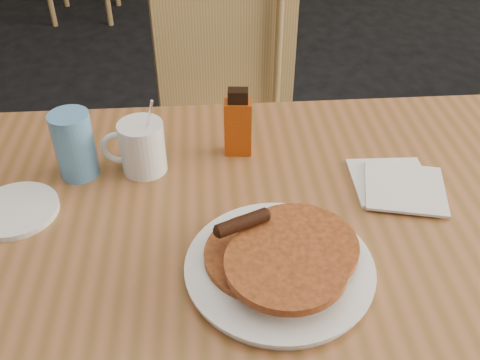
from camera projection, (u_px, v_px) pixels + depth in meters
name	position (u px, v px, depth m)	size (l,w,h in m)	color
main_table	(246.00, 236.00, 1.03)	(1.39, 0.97, 0.75)	#945934
chair_main_far	(228.00, 99.00, 1.67)	(0.55, 0.56, 1.01)	#9C7D49
pancake_plate	(280.00, 261.00, 0.89)	(0.32, 0.32, 0.09)	white
coffee_mug	(141.00, 147.00, 1.10)	(0.13, 0.09, 0.17)	white
syrup_bottle	(238.00, 124.00, 1.14)	(0.06, 0.04, 0.15)	maroon
napkin_stack	(398.00, 185.00, 1.08)	(0.19, 0.20, 0.01)	silver
blue_tumbler	(74.00, 145.00, 1.08)	(0.08, 0.08, 0.14)	#508BBD
side_saucer	(15.00, 210.00, 1.02)	(0.16, 0.16, 0.01)	white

